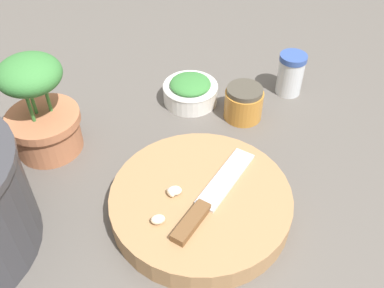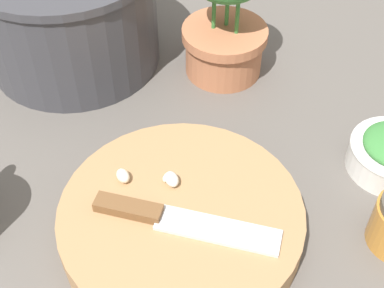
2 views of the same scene
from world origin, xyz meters
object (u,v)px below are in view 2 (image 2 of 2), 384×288
(chef_knife, at_px, (176,220))
(potted_herb, at_px, (225,25))
(stock_pot, at_px, (70,14))
(garlic_cloves, at_px, (153,177))
(cutting_board, at_px, (181,220))

(chef_knife, bearing_deg, potted_herb, -176.72)
(stock_pot, xyz_separation_m, potted_herb, (0.24, 0.02, -0.00))
(garlic_cloves, distance_m, stock_pot, 0.33)
(cutting_board, height_order, stock_pot, stock_pot)
(garlic_cloves, height_order, potted_herb, potted_herb)
(chef_knife, xyz_separation_m, stock_pot, (-0.24, 0.32, 0.04))
(cutting_board, relative_size, garlic_cloves, 3.41)
(cutting_board, relative_size, potted_herb, 1.49)
(chef_knife, bearing_deg, garlic_cloves, -139.16)
(stock_pot, bearing_deg, cutting_board, -50.93)
(cutting_board, height_order, potted_herb, potted_herb)
(cutting_board, relative_size, stock_pot, 1.04)
(potted_herb, bearing_deg, garlic_cloves, -98.08)
(stock_pot, bearing_deg, chef_knife, -52.78)
(cutting_board, relative_size, chef_knife, 1.30)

